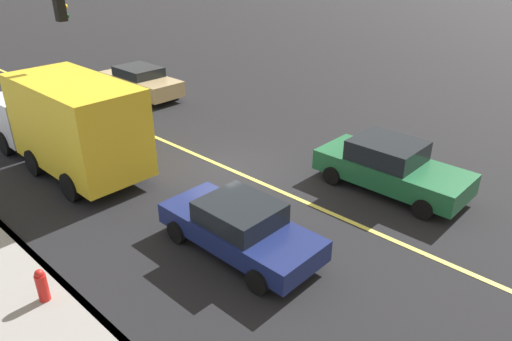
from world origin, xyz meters
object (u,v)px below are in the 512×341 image
object	(u,v)px
car_navy	(240,226)
fire_hydrant	(43,288)
car_green	(390,166)
car_tan	(141,81)
truck_yellow	(68,123)

from	to	relation	value
car_navy	fire_hydrant	xyz separation A→B (m)	(1.65, 4.32, -0.24)
car_green	car_tan	world-z (taller)	car_green
car_green	truck_yellow	size ratio (longest dim) A/B	0.65
car_navy	truck_yellow	xyz separation A→B (m)	(7.50, 0.54, 0.99)
car_navy	car_tan	bearing A→B (deg)	-24.56
car_tan	car_navy	xyz separation A→B (m)	(-12.89, 5.89, -0.07)
car_navy	truck_yellow	size ratio (longest dim) A/B	0.61
car_green	car_navy	distance (m)	5.68
car_green	car_navy	xyz separation A→B (m)	(1.11, 5.57, -0.09)
car_tan	fire_hydrant	world-z (taller)	car_tan
truck_yellow	fire_hydrant	bearing A→B (deg)	147.13
truck_yellow	car_tan	bearing A→B (deg)	-50.01
car_tan	fire_hydrant	xyz separation A→B (m)	(-11.24, 10.21, -0.31)
car_navy	fire_hydrant	world-z (taller)	car_navy
car_navy	truck_yellow	bearing A→B (deg)	4.09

